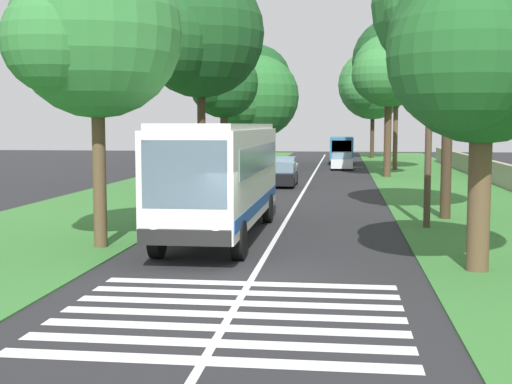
# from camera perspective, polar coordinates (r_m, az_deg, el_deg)

# --- Properties ---
(ground) EXTENTS (160.00, 160.00, 0.00)m
(ground) POSITION_cam_1_polar(r_m,az_deg,el_deg) (17.17, -0.26, -6.95)
(ground) COLOR #262628
(grass_verge_left) EXTENTS (120.00, 8.00, 0.04)m
(grass_verge_left) POSITION_cam_1_polar(r_m,az_deg,el_deg) (33.48, -10.98, -0.90)
(grass_verge_left) COLOR #387533
(grass_verge_left) RESTS_ON ground
(grass_verge_right) EXTENTS (120.00, 8.00, 0.04)m
(grass_verge_right) POSITION_cam_1_polar(r_m,az_deg,el_deg) (32.41, 17.79, -1.27)
(grass_verge_right) COLOR #387533
(grass_verge_right) RESTS_ON ground
(centre_line) EXTENTS (110.00, 0.16, 0.01)m
(centre_line) POSITION_cam_1_polar(r_m,az_deg,el_deg) (31.92, 3.17, -1.15)
(centre_line) COLOR silver
(centre_line) RESTS_ON ground
(coach_bus) EXTENTS (11.16, 2.62, 3.73)m
(coach_bus) POSITION_cam_1_polar(r_m,az_deg,el_deg) (23.05, -2.80, 1.63)
(coach_bus) COLOR silver
(coach_bus) RESTS_ON ground
(zebra_crossing) EXTENTS (5.85, 6.80, 0.01)m
(zebra_crossing) POSITION_cam_1_polar(r_m,az_deg,el_deg) (13.89, -2.08, -9.95)
(zebra_crossing) COLOR silver
(zebra_crossing) RESTS_ON ground
(trailing_car_0) EXTENTS (4.30, 1.78, 1.43)m
(trailing_car_0) POSITION_cam_1_polar(r_m,az_deg,el_deg) (42.12, 2.07, 1.38)
(trailing_car_0) COLOR black
(trailing_car_0) RESTS_ON ground
(trailing_car_1) EXTENTS (4.30, 1.78, 1.43)m
(trailing_car_1) POSITION_cam_1_polar(r_m,az_deg,el_deg) (49.54, 2.29, 2.00)
(trailing_car_1) COLOR silver
(trailing_car_1) RESTS_ON ground
(trailing_car_2) EXTENTS (4.30, 1.78, 1.43)m
(trailing_car_2) POSITION_cam_1_polar(r_m,az_deg,el_deg) (58.36, 7.01, 2.49)
(trailing_car_2) COLOR silver
(trailing_car_2) RESTS_ON ground
(trailing_minibus_0) EXTENTS (6.00, 2.14, 2.53)m
(trailing_minibus_0) POSITION_cam_1_polar(r_m,az_deg,el_deg) (66.26, 6.99, 3.61)
(trailing_minibus_0) COLOR teal
(trailing_minibus_0) RESTS_ON ground
(roadside_tree_left_0) EXTENTS (6.06, 5.02, 8.86)m
(roadside_tree_left_0) POSITION_cam_1_polar(r_m,az_deg,el_deg) (21.68, -12.92, 12.08)
(roadside_tree_left_0) COLOR brown
(roadside_tree_left_0) RESTS_ON grass_verge_left
(roadside_tree_left_1) EXTENTS (8.05, 6.93, 9.48)m
(roadside_tree_left_1) POSITION_cam_1_polar(r_m,az_deg,el_deg) (59.75, 0.02, 7.61)
(roadside_tree_left_1) COLOR #3D2D1E
(roadside_tree_left_1) RESTS_ON grass_verge_left
(roadside_tree_left_2) EXTENTS (8.76, 7.08, 12.22)m
(roadside_tree_left_2) POSITION_cam_1_polar(r_m,az_deg,el_deg) (39.85, -4.82, 12.40)
(roadside_tree_left_2) COLOR #3D2D1E
(roadside_tree_left_2) RESTS_ON grass_verge_left
(roadside_tree_left_3) EXTENTS (5.93, 4.96, 9.08)m
(roadside_tree_left_3) POSITION_cam_1_polar(r_m,az_deg,el_deg) (50.77, -2.70, 8.64)
(roadside_tree_left_3) COLOR #4C3826
(roadside_tree_left_3) RESTS_ON grass_verge_left
(roadside_tree_left_4) EXTENTS (8.08, 6.76, 11.25)m
(roadside_tree_left_4) POSITION_cam_1_polar(r_m,az_deg,el_deg) (67.59, -0.21, 8.97)
(roadside_tree_left_4) COLOR #4C3826
(roadside_tree_left_4) RESTS_ON grass_verge_left
(roadside_tree_right_0) EXTENTS (5.67, 4.80, 7.92)m
(roadside_tree_right_0) POSITION_cam_1_polar(r_m,az_deg,el_deg) (18.18, 17.57, 10.72)
(roadside_tree_right_0) COLOR brown
(roadside_tree_right_0) RESTS_ON grass_verge_right
(roadside_tree_right_1) EXTENTS (7.02, 5.99, 11.25)m
(roadside_tree_right_1) POSITION_cam_1_polar(r_m,az_deg,el_deg) (28.74, 15.27, 14.17)
(roadside_tree_right_1) COLOR #3D2D1E
(roadside_tree_right_1) RESTS_ON grass_verge_right
(roadside_tree_right_2) EXTENTS (8.85, 7.58, 11.78)m
(roadside_tree_right_2) POSITION_cam_1_polar(r_m,az_deg,el_deg) (78.46, 9.40, 8.47)
(roadside_tree_right_2) COLOR #3D2D1E
(roadside_tree_right_2) RESTS_ON grass_verge_right
(roadside_tree_right_3) EXTENTS (8.07, 7.10, 12.25)m
(roadside_tree_right_3) POSITION_cam_1_polar(r_m,az_deg,el_deg) (57.85, 11.22, 10.25)
(roadside_tree_right_3) COLOR brown
(roadside_tree_right_3) RESTS_ON grass_verge_right
(roadside_tree_right_4) EXTENTS (6.14, 5.11, 9.92)m
(roadside_tree_right_4) POSITION_cam_1_polar(r_m,az_deg,el_deg) (50.01, 10.56, 9.50)
(roadside_tree_right_4) COLOR #4C3826
(roadside_tree_right_4) RESTS_ON grass_verge_right
(utility_pole) EXTENTS (0.24, 1.40, 7.14)m
(utility_pole) POSITION_cam_1_polar(r_m,az_deg,el_deg) (25.52, 13.90, 5.46)
(utility_pole) COLOR #473828
(utility_pole) RESTS_ON grass_verge_right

